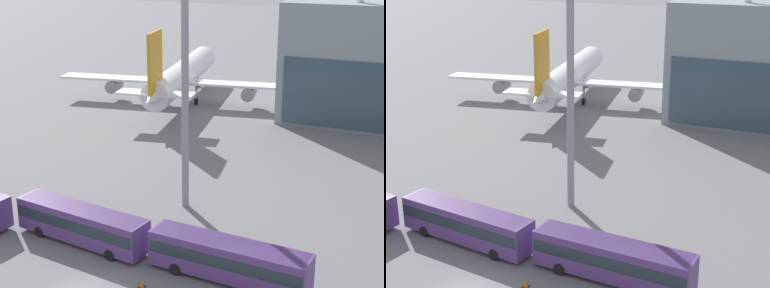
% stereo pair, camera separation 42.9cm
% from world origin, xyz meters
% --- Properties ---
extents(airliner_at_gate_far, '(40.70, 37.60, 13.59)m').
position_xyz_m(airliner_at_gate_far, '(-16.83, 53.97, 4.46)').
color(airliner_at_gate_far, white).
rests_on(airliner_at_gate_far, ground_plane).
extents(shuttle_bus_1, '(13.11, 4.26, 3.27)m').
position_xyz_m(shuttle_bus_1, '(-4.49, 6.61, 1.92)').
color(shuttle_bus_1, '#56387A').
rests_on(shuttle_bus_1, ground_plane).
extents(shuttle_bus_2, '(13.02, 3.43, 3.27)m').
position_xyz_m(shuttle_bus_2, '(9.29, 5.98, 1.92)').
color(shuttle_bus_2, '#56387A').
rests_on(shuttle_bus_2, ground_plane).
extents(floodlight_mast, '(2.89, 2.89, 23.57)m').
position_xyz_m(floodlight_mast, '(0.63, 17.17, 15.56)').
color(floodlight_mast, gray).
rests_on(floodlight_mast, ground_plane).
extents(traffic_cone_0, '(0.51, 0.51, 0.73)m').
position_xyz_m(traffic_cone_0, '(3.66, 2.39, 0.36)').
color(traffic_cone_0, black).
rests_on(traffic_cone_0, ground_plane).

